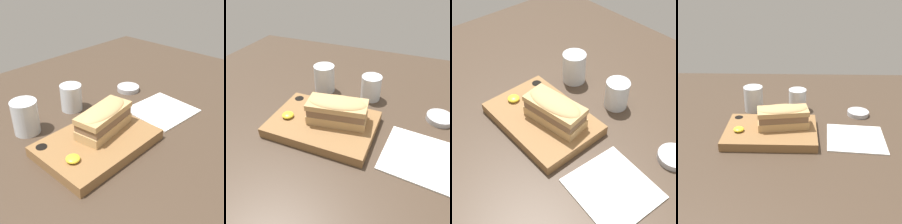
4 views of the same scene
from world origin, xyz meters
The scene contains 8 objects.
dining_table centered at (0.00, 0.00, 1.00)cm, with size 146.74×115.35×2.00cm.
serving_board centered at (-10.02, -4.60, 3.35)cm, with size 28.17×19.35×2.75cm.
sandwich centered at (-6.30, -3.37, 8.40)cm, with size 16.38×9.16×6.91cm.
mustard_dollop centered at (-19.53, -6.91, 5.32)cm, with size 3.20×3.20×1.28cm.
water_glass centered at (-18.02, 13.94, 5.97)cm, with size 6.91×6.91×9.14cm.
wine_glass centered at (-1.88, 14.86, 5.65)cm, with size 6.44×6.44×7.95cm.
napkin centered at (16.09, -5.97, 2.20)cm, with size 18.68×17.71×0.40cm.
condiment_dish centered at (19.92, 10.82, 2.79)cm, with size 7.54×7.54×1.57cm.
Camera 3 is at (37.39, -38.63, 60.52)cm, focal length 50.00 mm.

